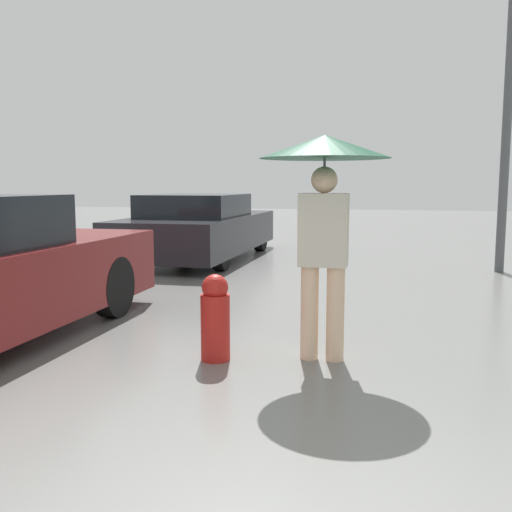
% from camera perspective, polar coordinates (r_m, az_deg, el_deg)
% --- Properties ---
extents(pedestrian, '(1.00, 1.00, 1.74)m').
position_cam_1_polar(pedestrian, '(4.40, 6.84, 7.35)').
color(pedestrian, beige).
rests_on(pedestrian, ground_plane).
extents(parked_car_farthest, '(1.86, 4.53, 1.19)m').
position_cam_1_polar(parked_car_farthest, '(10.63, -5.71, 2.81)').
color(parked_car_farthest, black).
rests_on(parked_car_farthest, ground_plane).
extents(street_lamp, '(0.32, 0.32, 4.65)m').
position_cam_1_polar(street_lamp, '(9.80, 23.96, 15.12)').
color(street_lamp, '#515456').
rests_on(street_lamp, ground_plane).
extents(fire_hydrant, '(0.23, 0.23, 0.68)m').
position_cam_1_polar(fire_hydrant, '(4.49, -4.09, -6.17)').
color(fire_hydrant, '#B21E19').
rests_on(fire_hydrant, ground_plane).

